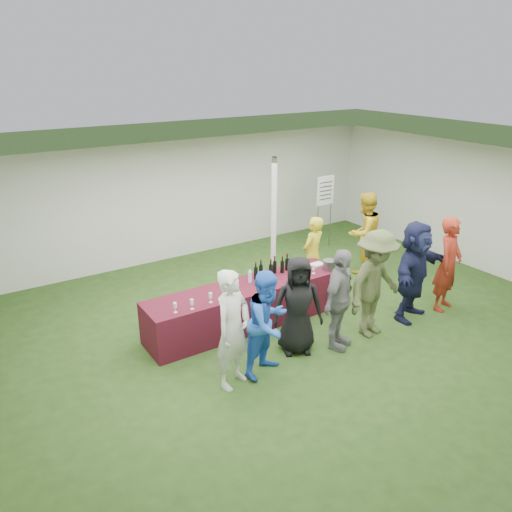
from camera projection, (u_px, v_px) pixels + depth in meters
ground at (288, 323)px, 8.82m from camera, size 60.00×60.00×0.00m
tent at (274, 228)px, 9.52m from camera, size 10.00×10.00×10.00m
serving_table at (246, 305)px, 8.64m from camera, size 3.60×0.80×0.75m
wine_bottles at (272, 268)px, 8.90m from camera, size 0.77×0.15×0.32m
wine_glasses at (228, 292)px, 8.03m from camera, size 2.77×0.12×0.16m
water_bottle at (250, 277)px, 8.59m from camera, size 0.07×0.07×0.23m
bar_towel at (317, 264)px, 9.34m from camera, size 0.25×0.18×0.03m
dump_bucket at (329, 265)px, 9.13m from camera, size 0.24×0.24×0.18m
wine_list_sign at (325, 196)px, 11.86m from camera, size 0.50×0.03×1.80m
staff_pourer at (313, 255)px, 9.77m from camera, size 0.65×0.53×1.55m
staff_back at (364, 233)px, 10.65m from camera, size 0.91×0.73×1.78m
customer_0 at (233, 329)px, 6.86m from camera, size 0.76×0.64×1.76m
customer_1 at (268, 323)px, 7.17m from camera, size 0.94×0.83×1.61m
customer_2 at (298, 305)px, 7.71m from camera, size 0.92×0.80×1.60m
customer_3 at (339, 300)px, 7.81m from camera, size 1.06×0.81×1.67m
customer_4 at (375, 284)px, 8.15m from camera, size 1.29×0.87×1.85m
customer_5 at (414, 271)px, 8.71m from camera, size 1.76×1.01×1.81m
customer_6 at (448, 264)px, 9.05m from camera, size 0.74×0.60×1.76m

